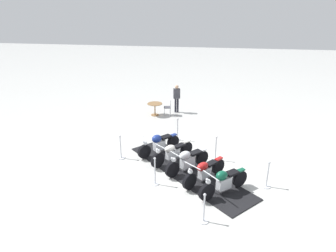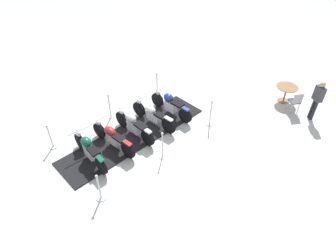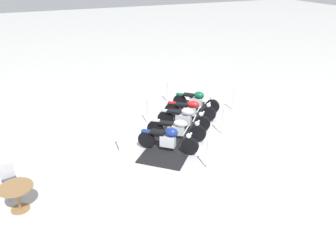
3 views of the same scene
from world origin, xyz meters
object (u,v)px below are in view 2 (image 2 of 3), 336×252
(motorcycle_navy, at_px, (170,104))
(motorcycle_maroon, at_px, (112,137))
(stanchion_left_mid, at_px, (162,149))
(stanchion_left_front, at_px, (210,116))
(stanchion_left_rear, at_px, (100,191))
(cafe_chair_near_table, at_px, (295,101))
(stanchion_right_front, at_px, (157,87))
(stanchion_right_mid, at_px, (110,109))
(stanchion_right_rear, at_px, (51,140))
(cafe_table, at_px, (286,90))
(motorcycle_cream, at_px, (153,115))
(motorcycle_forest, at_px, (89,149))
(motorcycle_chrome, at_px, (133,125))
(bystander_person, at_px, (318,97))

(motorcycle_navy, height_order, motorcycle_maroon, motorcycle_maroon)
(motorcycle_maroon, distance_m, stanchion_left_mid, 1.87)
(motorcycle_navy, distance_m, stanchion_left_front, 1.72)
(motorcycle_maroon, relative_size, stanchion_left_rear, 1.76)
(motorcycle_maroon, bearing_deg, cafe_chair_near_table, -121.87)
(stanchion_left_rear, xyz_separation_m, stanchion_right_front, (-1.18, -5.89, 0.02))
(stanchion_right_front, bearing_deg, stanchion_right_mid, 47.34)
(motorcycle_navy, height_order, stanchion_right_rear, stanchion_right_rear)
(stanchion_right_mid, xyz_separation_m, cafe_table, (-7.39, -1.64, 0.16))
(motorcycle_maroon, relative_size, cafe_chair_near_table, 1.87)
(motorcycle_cream, relative_size, cafe_chair_near_table, 1.91)
(motorcycle_cream, distance_m, motorcycle_forest, 2.88)
(stanchion_left_rear, distance_m, stanchion_right_rear, 3.13)
(cafe_chair_near_table, bearing_deg, motorcycle_navy, 83.23)
(stanchion_right_front, xyz_separation_m, cafe_table, (-5.65, 0.25, 0.23))
(motorcycle_navy, xyz_separation_m, cafe_table, (-4.96, -1.27, 0.07))
(stanchion_left_mid, bearing_deg, motorcycle_chrome, -42.65)
(motorcycle_forest, bearing_deg, motorcycle_chrome, -85.82)
(stanchion_left_rear, xyz_separation_m, stanchion_right_rear, (2.30, -2.12, 0.01))
(motorcycle_maroon, height_order, stanchion_left_front, stanchion_left_front)
(motorcycle_chrome, distance_m, bystander_person, 7.22)
(stanchion_left_front, bearing_deg, cafe_chair_near_table, -163.15)
(stanchion_left_rear, height_order, stanchion_left_front, stanchion_left_front)
(stanchion_left_rear, xyz_separation_m, stanchion_left_front, (-3.48, -3.78, 0.10))
(motorcycle_forest, xyz_separation_m, stanchion_right_front, (-1.91, -4.34, -0.16))
(stanchion_left_rear, bearing_deg, cafe_table, -140.43)
(stanchion_left_rear, bearing_deg, stanchion_right_front, -101.31)
(stanchion_right_rear, bearing_deg, motorcycle_navy, -151.56)
(motorcycle_cream, height_order, stanchion_left_front, stanchion_left_front)
(motorcycle_cream, height_order, motorcycle_chrome, motorcycle_cream)
(motorcycle_navy, xyz_separation_m, motorcycle_chrome, (1.30, 1.41, -0.00))
(stanchion_right_mid, height_order, cafe_table, stanchion_right_mid)
(stanchion_right_mid, distance_m, stanchion_left_front, 4.05)
(motorcycle_forest, bearing_deg, motorcycle_cream, -85.69)
(motorcycle_forest, xyz_separation_m, bystander_person, (-8.35, -2.89, 0.54))
(stanchion_left_rear, bearing_deg, stanchion_right_mid, -82.04)
(motorcycle_cream, distance_m, stanchion_left_front, 2.27)
(stanchion_left_mid, relative_size, cafe_table, 1.23)
(motorcycle_navy, height_order, motorcycle_chrome, motorcycle_chrome)
(stanchion_right_front, bearing_deg, stanchion_left_rear, 78.69)
(motorcycle_navy, height_order, stanchion_left_front, stanchion_left_front)
(stanchion_right_mid, bearing_deg, stanchion_left_rear, 97.96)
(motorcycle_chrome, bearing_deg, motorcycle_maroon, 89.29)
(motorcycle_navy, relative_size, motorcycle_forest, 1.06)
(motorcycle_maroon, relative_size, cafe_table, 2.01)
(stanchion_right_mid, relative_size, stanchion_right_front, 1.04)
(motorcycle_maroon, height_order, cafe_table, motorcycle_maroon)
(stanchion_left_front, bearing_deg, motorcycle_forest, 27.76)
(motorcycle_chrome, height_order, stanchion_left_mid, stanchion_left_mid)
(stanchion_right_mid, height_order, stanchion_right_front, stanchion_right_mid)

